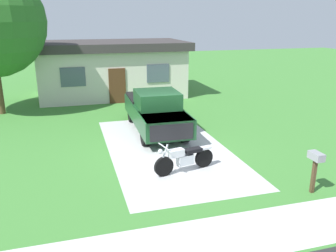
{
  "coord_description": "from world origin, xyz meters",
  "views": [
    {
      "loc": [
        -3.53,
        -12.39,
        4.93
      ],
      "look_at": [
        0.06,
        0.09,
        0.9
      ],
      "focal_mm": 37.24,
      "sensor_mm": 36.0,
      "label": 1
    }
  ],
  "objects_px": {
    "neighbor_house": "(111,68)",
    "pickup_truck": "(155,110)",
    "motorcycle": "(184,158)",
    "mailbox": "(316,162)"
  },
  "relations": [
    {
      "from": "pickup_truck",
      "to": "mailbox",
      "type": "xyz_separation_m",
      "value": [
        2.99,
        -7.1,
        0.03
      ]
    },
    {
      "from": "motorcycle",
      "to": "mailbox",
      "type": "bearing_deg",
      "value": -37.64
    },
    {
      "from": "pickup_truck",
      "to": "neighbor_house",
      "type": "height_order",
      "value": "neighbor_house"
    },
    {
      "from": "motorcycle",
      "to": "pickup_truck",
      "type": "xyz_separation_m",
      "value": [
        0.17,
        4.66,
        0.48
      ]
    },
    {
      "from": "motorcycle",
      "to": "mailbox",
      "type": "height_order",
      "value": "mailbox"
    },
    {
      "from": "motorcycle",
      "to": "pickup_truck",
      "type": "height_order",
      "value": "pickup_truck"
    },
    {
      "from": "pickup_truck",
      "to": "neighbor_house",
      "type": "relative_size",
      "value": 0.59
    },
    {
      "from": "neighbor_house",
      "to": "pickup_truck",
      "type": "bearing_deg",
      "value": -83.96
    },
    {
      "from": "neighbor_house",
      "to": "motorcycle",
      "type": "bearing_deg",
      "value": -86.87
    },
    {
      "from": "pickup_truck",
      "to": "mailbox",
      "type": "relative_size",
      "value": 4.5
    }
  ]
}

